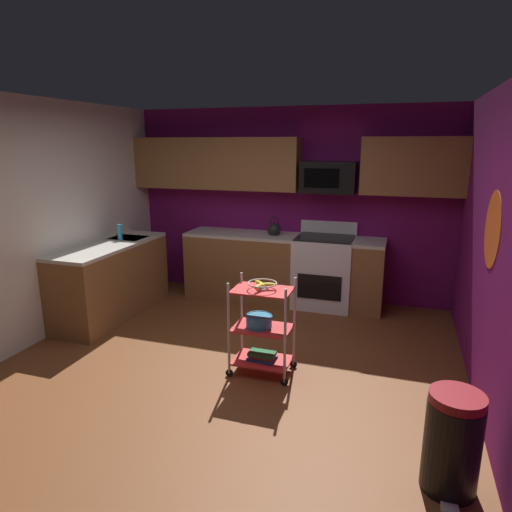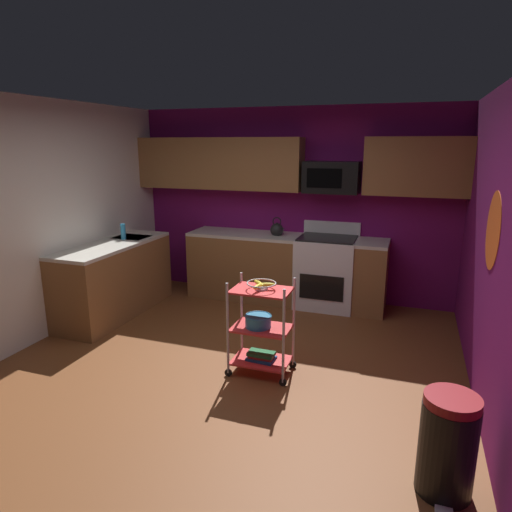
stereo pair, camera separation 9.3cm
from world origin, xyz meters
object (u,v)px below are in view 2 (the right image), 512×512
Objects in this scene: oven_range at (326,271)px; microwave at (332,177)px; rolling_cart at (261,328)px; kettle at (277,230)px; mixing_bowl_large at (258,321)px; dish_soap_bottle at (123,232)px; trash_can at (447,445)px; book_stack at (261,356)px; fruit_bowl at (261,285)px.

microwave is (-0.00, 0.10, 1.22)m from oven_range.
kettle reaches higher than rolling_cart.
microwave is 2.44m from mixing_bowl_large.
dish_soap_bottle is at bearing 153.78° from mixing_bowl_large.
oven_range is 2.03m from mixing_bowl_large.
trash_can is at bearing -66.52° from oven_range.
mixing_bowl_large reaches higher than book_stack.
microwave is 2.77m from dish_soap_bottle.
oven_range is 4.37× the size of mixing_bowl_large.
fruit_bowl is 0.36m from mixing_bowl_large.
fruit_bowl reaches higher than book_stack.
mixing_bowl_large is at bearing -77.95° from kettle.
book_stack is at bearing 146.03° from trash_can.
microwave is 0.99m from kettle.
book_stack is (0.03, 0.00, -0.35)m from mixing_bowl_large.
book_stack is 1.02× the size of kettle.
book_stack is at bearing -96.55° from oven_range.
kettle is (-0.43, 2.01, 0.48)m from mixing_bowl_large.
mixing_bowl_large is 0.38× the size of trash_can.
kettle is at bearing 102.05° from mixing_bowl_large.
oven_range is 1.23m from microwave.
dish_soap_bottle is at bearing -152.94° from kettle.
dish_soap_bottle is at bearing 150.63° from trash_can.
dish_soap_bottle reaches higher than oven_range.
book_stack is (-0.23, -2.01, -0.31)m from oven_range.
kettle reaches higher than oven_range.
dish_soap_bottle reaches higher than fruit_bowl.
oven_range is 1.20× the size of rolling_cart.
dish_soap_bottle is (-2.48, -1.02, -0.68)m from microwave.
oven_range is 3.34m from trash_can.
mixing_bowl_large is at bearing 180.00° from rolling_cart.
trash_can is at bearing -56.55° from kettle.
oven_range is 1.57× the size of microwave.
trash_can is at bearing -33.44° from mixing_bowl_large.
kettle reaches higher than dish_soap_bottle.
rolling_cart reaches higher than trash_can.
trash_can is (1.33, -3.06, -0.15)m from oven_range.
rolling_cart is 4.57× the size of dish_soap_bottle.
rolling_cart is at bearing -0.00° from mixing_bowl_large.
mixing_bowl_large is at bearing 146.56° from trash_can.
trash_can is (3.81, -2.14, -0.69)m from dish_soap_bottle.
trash_can is at bearing -67.21° from microwave.
mixing_bowl_large is 0.93× the size of book_stack.
book_stack is (-0.23, -2.11, -1.54)m from microwave.
kettle reaches higher than mixing_bowl_large.
oven_range is at bearing 83.45° from fruit_bowl.
microwave reaches higher than oven_range.
microwave is 2.78× the size of mixing_bowl_large.
mixing_bowl_large is at bearing 180.00° from book_stack.
oven_range is 4.17× the size of kettle.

